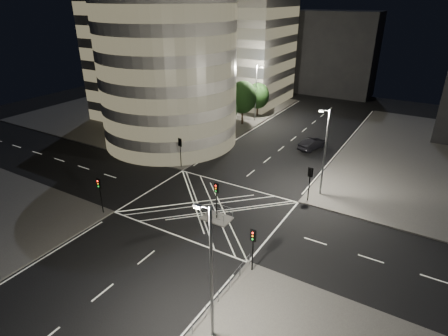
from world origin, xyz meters
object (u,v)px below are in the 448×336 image
Objects in this scene: street_lamp_left_far at (256,91)px; street_lamp_right_far at (325,150)px; traffic_signal_fr at (310,178)px; sedan at (313,144)px; street_lamp_right_near at (211,271)px; traffic_signal_fl at (180,147)px; traffic_signal_nr at (253,242)px; central_island at (217,218)px; traffic_signal_nl at (100,189)px; street_lamp_left_near at (198,117)px; traffic_signal_island at (216,194)px.

street_lamp_left_far is 1.00× the size of street_lamp_right_far.
traffic_signal_fr is 0.40× the size of street_lamp_left_far.
street_lamp_right_near is at bearing 116.59° from sedan.
traffic_signal_nr is at bearing -37.69° from traffic_signal_fl.
street_lamp_left_far is at bearing 113.21° from street_lamp_right_near.
traffic_signal_fr is 0.40× the size of street_lamp_right_near.
street_lamp_right_near reaches higher than traffic_signal_nr.
street_lamp_right_far reaches higher than central_island.
sedan is (13.46, -7.73, -4.71)m from street_lamp_left_far.
central_island is at bearing 142.07° from traffic_signal_nr.
street_lamp_right_far is (18.24, 15.80, 2.63)m from traffic_signal_nl.
street_lamp_right_far is at bearing -9.03° from street_lamp_left_near.
traffic_signal_nl is at bearing -153.86° from traffic_signal_island.
traffic_signal_nr is at bearing -45.87° from street_lamp_left_near.
traffic_signal_fr is 1.00× the size of traffic_signal_nr.
street_lamp_left_far is at bearing 109.95° from traffic_signal_island.
traffic_signal_island is 0.79× the size of sedan.
central_island is 0.30× the size of street_lamp_right_near.
street_lamp_right_near is at bearing -48.76° from traffic_signal_fl.
street_lamp_right_near is at bearing -59.25° from traffic_signal_island.
street_lamp_left_far is (-11.44, 31.50, 2.63)m from traffic_signal_island.
street_lamp_left_near is 1.98× the size of sedan.
street_lamp_left_far is (-18.24, 36.80, 2.63)m from traffic_signal_nr.
traffic_signal_nr is (0.00, -13.60, 0.00)m from traffic_signal_fr.
traffic_signal_fr is (17.60, 0.00, 0.00)m from traffic_signal_fl.
street_lamp_right_far is (18.24, 2.20, 2.63)m from traffic_signal_fl.
street_lamp_right_near is (18.24, -20.80, 2.63)m from traffic_signal_fl.
traffic_signal_fl is at bearing 142.31° from traffic_signal_nr.
street_lamp_right_far is at bearing -48.06° from street_lamp_left_far.
street_lamp_right_near is at bearing -84.96° from traffic_signal_nr.
traffic_signal_fr is at bearing 125.25° from sedan.
street_lamp_left_near is 1.00× the size of street_lamp_left_far.
traffic_signal_fr is at bearing 0.00° from traffic_signal_fl.
central_island is 0.75× the size of traffic_signal_fr.
street_lamp_left_far reaches higher than traffic_signal_island.
street_lamp_left_far is (-18.24, 23.20, 2.63)m from traffic_signal_fr.
traffic_signal_nl is at bearing 84.30° from sedan.
street_lamp_left_near and street_lamp_right_far have the same top height.
street_lamp_left_far is at bearing 131.94° from street_lamp_right_far.
traffic_signal_nl is at bearing 158.45° from street_lamp_right_near.
street_lamp_right_near reaches higher than traffic_signal_fl.
street_lamp_left_near reaches higher than traffic_signal_fr.
street_lamp_right_near is at bearing -21.55° from traffic_signal_nl.
traffic_signal_fl is (-10.80, 8.30, 2.84)m from central_island.
traffic_signal_fr is at bearing 37.69° from traffic_signal_nl.
traffic_signal_nl is at bearing 180.00° from traffic_signal_nr.
traffic_signal_fl is at bearing 180.00° from traffic_signal_fr.
traffic_signal_nl is 19.78m from street_lamp_right_near.
traffic_signal_fl is 0.40× the size of street_lamp_left_near.
traffic_signal_nr is 29.53m from sedan.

